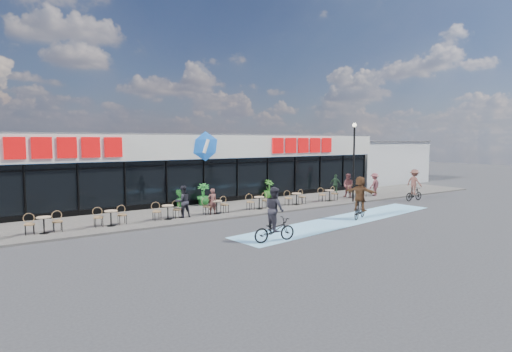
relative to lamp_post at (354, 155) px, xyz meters
The scene contains 25 objects.
ground 9.53m from the lamp_post, 165.16° to the right, with size 120.00×120.00×0.00m, color #28282B.
sidewalk 9.49m from the lamp_post, 165.77° to the left, with size 44.00×5.00×0.10m, color #55514B.
bike_lane 6.82m from the lamp_post, 140.91° to the right, with size 14.00×2.20×0.01m, color #6DA8CE.
building 11.59m from the lamp_post, 138.68° to the left, with size 30.60×6.57×4.75m.
neighbour_building 14.72m from the lamp_post, 36.35° to the left, with size 9.20×7.20×4.11m.
lamp_post is the anchor object (origin of this frame).
bistro_set_1 18.43m from the lamp_post, behind, with size 1.54×0.62×0.90m.
bistro_set_2 15.63m from the lamp_post, behind, with size 1.54×0.62×0.90m.
bistro_set_3 12.84m from the lamp_post, behind, with size 1.54×0.62×0.90m.
bistro_set_4 10.09m from the lamp_post, behind, with size 1.54×0.62×0.90m.
bistro_set_5 7.41m from the lamp_post, behind, with size 1.54×0.62×0.90m.
bistro_set_6 4.91m from the lamp_post, 164.08° to the left, with size 1.54×0.62×0.90m.
bistro_set_7 3.09m from the lamp_post, 135.18° to the left, with size 1.54×0.62×0.90m.
bistro_set_8 3.34m from the lamp_post, 33.79° to the left, with size 1.54×0.62×0.90m.
potted_plant_left 11.60m from the lamp_post, 158.10° to the left, with size 0.61×0.50×1.12m, color #164D1A.
potted_plant_mid 10.19m from the lamp_post, 155.08° to the left, with size 0.77×0.77×1.37m, color #19591E.
potted_plant_right 6.28m from the lamp_post, 130.38° to the left, with size 0.73×0.73×1.31m, color #245919.
patron_left 10.28m from the lamp_post, behind, with size 0.52×0.34×1.43m, color #55302C.
patron_right 11.91m from the lamp_post, behind, with size 0.83×0.64×1.70m, color black.
pedestrian_a 2.94m from the lamp_post, 52.55° to the left, with size 0.83×0.64×1.70m, color #532A2C.
pedestrian_b 4.27m from the lamp_post, 63.95° to the left, with size 0.89×0.37×1.53m, color #1C3220.
pedestrian_c 4.28m from the lamp_post, 18.16° to the left, with size 1.08×0.62×1.67m, color brown.
cyclist_a 5.86m from the lamp_post, 133.29° to the right, with size 1.68×1.78×2.29m.
cyclist_b 5.02m from the lamp_post, 21.57° to the right, with size 1.60×1.16×2.19m.
cyclist_c 11.86m from the lamp_post, 152.72° to the right, with size 1.92×0.96×2.28m.
Camera 1 is at (-11.21, -16.16, 4.20)m, focal length 28.00 mm.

